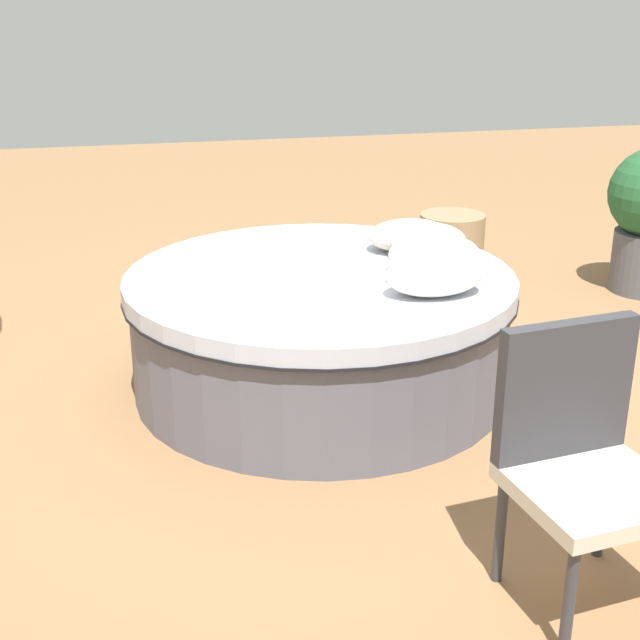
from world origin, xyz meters
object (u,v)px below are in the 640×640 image
throw_pillow_3 (428,242)px  side_table (451,250)px  throw_pillow_2 (434,253)px  patio_chair (580,448)px  throw_pillow_1 (436,267)px  round_bed (320,330)px  throw_pillow_4 (409,235)px  throw_pillow_0 (435,274)px

throw_pillow_3 → side_table: bearing=-116.4°
throw_pillow_2 → patio_chair: patio_chair is taller
throw_pillow_3 → patio_chair: size_ratio=0.42×
throw_pillow_1 → round_bed: bearing=-26.3°
patio_chair → side_table: bearing=-110.8°
round_bed → throw_pillow_1: throw_pillow_1 is taller
round_bed → side_table: bearing=-131.5°
throw_pillow_4 → patio_chair: (0.09, 2.15, -0.17)m
throw_pillow_2 → side_table: throw_pillow_2 is taller
side_table → throw_pillow_1: bearing=66.2°
round_bed → throw_pillow_4: 0.77m
throw_pillow_3 → throw_pillow_4: 0.20m
throw_pillow_0 → throw_pillow_4: 0.76m
throw_pillow_4 → side_table: 1.45m
throw_pillow_3 → throw_pillow_4: size_ratio=0.89×
round_bed → throw_pillow_0: 0.76m
round_bed → side_table: 1.97m
throw_pillow_1 → throw_pillow_4: 0.57m
round_bed → throw_pillow_2: throw_pillow_2 is taller
throw_pillow_0 → throw_pillow_4: throw_pillow_0 is taller
throw_pillow_2 → patio_chair: (0.10, 1.76, -0.18)m
throw_pillow_1 → patio_chair: 1.59m
throw_pillow_0 → throw_pillow_1: throw_pillow_0 is taller
round_bed → side_table: (-1.30, -1.47, -0.07)m
throw_pillow_1 → throw_pillow_3: (-0.09, -0.37, 0.02)m
throw_pillow_3 → side_table: throw_pillow_3 is taller
patio_chair → throw_pillow_3: bearing=-101.0°
round_bed → patio_chair: patio_chair is taller
round_bed → throw_pillow_3: throw_pillow_3 is taller
throw_pillow_1 → throw_pillow_2: throw_pillow_2 is taller
throw_pillow_3 → throw_pillow_4: bearing=-77.6°
side_table → round_bed: bearing=48.5°
throw_pillow_1 → side_table: 1.95m
throw_pillow_0 → throw_pillow_1: (-0.08, -0.18, -0.02)m
round_bed → throw_pillow_3: size_ratio=4.89×
throw_pillow_2 → throw_pillow_3: (-0.04, -0.19, 0.01)m
round_bed → throw_pillow_1: 0.71m
round_bed → throw_pillow_1: (-0.54, 0.26, 0.39)m
round_bed → throw_pillow_2: 0.72m
throw_pillow_0 → patio_chair: patio_chair is taller
throw_pillow_1 → throw_pillow_2: bearing=-105.6°
round_bed → throw_pillow_1: bearing=153.7°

